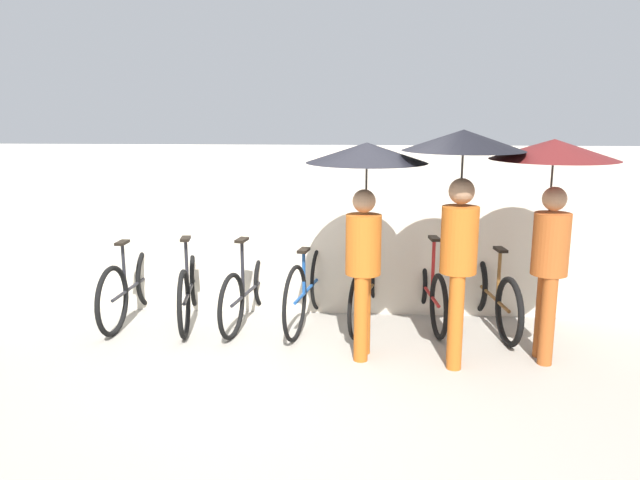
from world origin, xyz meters
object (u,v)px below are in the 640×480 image
(parked_bicycle_0, at_px, (132,285))
(pedestrian_leading, at_px, (366,185))
(parked_bicycle_3, at_px, (309,287))
(parked_bicycle_6, at_px, (491,294))
(parked_bicycle_2, at_px, (249,289))
(pedestrian_trailing, at_px, (553,183))
(parked_bicycle_4, at_px, (369,288))
(parked_bicycle_5, at_px, (428,290))
(parked_bicycle_1, at_px, (190,287))
(pedestrian_center, at_px, (462,180))

(parked_bicycle_0, relative_size, pedestrian_leading, 0.87)
(parked_bicycle_3, height_order, parked_bicycle_6, parked_bicycle_3)
(parked_bicycle_2, xyz_separation_m, pedestrian_leading, (1.22, -0.81, 1.23))
(parked_bicycle_3, height_order, pedestrian_trailing, pedestrian_trailing)
(parked_bicycle_0, height_order, parked_bicycle_4, parked_bicycle_4)
(parked_bicycle_5, height_order, pedestrian_leading, pedestrian_leading)
(parked_bicycle_3, height_order, parked_bicycle_4, parked_bicycle_3)
(parked_bicycle_4, relative_size, parked_bicycle_6, 1.01)
(parked_bicycle_2, height_order, pedestrian_trailing, pedestrian_trailing)
(parked_bicycle_5, bearing_deg, parked_bicycle_0, 85.88)
(parked_bicycle_1, height_order, parked_bicycle_2, parked_bicycle_1)
(parked_bicycle_6, bearing_deg, parked_bicycle_1, 83.03)
(parked_bicycle_0, relative_size, parked_bicycle_2, 1.01)
(parked_bicycle_0, relative_size, parked_bicycle_5, 1.06)
(parked_bicycle_0, distance_m, parked_bicycle_1, 0.64)
(pedestrian_leading, bearing_deg, parked_bicycle_0, 169.98)
(parked_bicycle_0, height_order, parked_bicycle_1, parked_bicycle_1)
(parked_bicycle_5, bearing_deg, pedestrian_center, -179.05)
(parked_bicycle_6, bearing_deg, pedestrian_leading, 113.81)
(parked_bicycle_3, distance_m, pedestrian_leading, 1.54)
(parked_bicycle_2, relative_size, parked_bicycle_6, 0.99)
(pedestrian_center, bearing_deg, parked_bicycle_0, 171.23)
(pedestrian_center, height_order, pedestrian_trailing, pedestrian_center)
(parked_bicycle_0, bearing_deg, parked_bicycle_4, -85.30)
(parked_bicycle_3, relative_size, pedestrian_leading, 0.89)
(parked_bicycle_5, relative_size, pedestrian_leading, 0.83)
(pedestrian_center, bearing_deg, pedestrian_leading, 177.66)
(pedestrian_leading, relative_size, pedestrian_trailing, 0.98)
(pedestrian_center, relative_size, pedestrian_trailing, 1.04)
(parked_bicycle_6, distance_m, pedestrian_center, 1.68)
(parked_bicycle_0, bearing_deg, parked_bicycle_1, -88.12)
(parked_bicycle_3, bearing_deg, parked_bicycle_0, 100.00)
(parked_bicycle_6, bearing_deg, pedestrian_center, 144.17)
(pedestrian_leading, bearing_deg, pedestrian_center, -1.57)
(parked_bicycle_5, bearing_deg, parked_bicycle_3, 89.35)
(parked_bicycle_2, xyz_separation_m, parked_bicycle_3, (0.64, -0.02, 0.04))
(parked_bicycle_3, bearing_deg, parked_bicycle_2, 98.34)
(parked_bicycle_1, bearing_deg, parked_bicycle_6, -98.49)
(parked_bicycle_2, relative_size, parked_bicycle_3, 0.97)
(parked_bicycle_1, distance_m, pedestrian_trailing, 3.80)
(pedestrian_leading, distance_m, pedestrian_center, 0.84)
(parked_bicycle_1, xyz_separation_m, parked_bicycle_2, (0.64, 0.01, -0.01))
(parked_bicycle_2, distance_m, parked_bicycle_5, 1.92)
(pedestrian_trailing, bearing_deg, pedestrian_center, -166.97)
(parked_bicycle_2, xyz_separation_m, parked_bicycle_5, (1.92, 0.09, -0.00))
(parked_bicycle_0, height_order, parked_bicycle_3, parked_bicycle_3)
(parked_bicycle_4, relative_size, pedestrian_trailing, 0.87)
(parked_bicycle_4, distance_m, pedestrian_center, 1.82)
(parked_bicycle_3, xyz_separation_m, pedestrian_center, (1.40, -0.92, 1.26))
(parked_bicycle_6, xyz_separation_m, pedestrian_leading, (-1.34, -0.79, 1.23))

